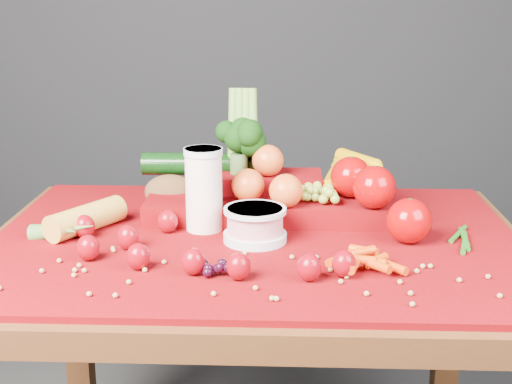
{
  "coord_description": "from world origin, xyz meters",
  "views": [
    {
      "loc": [
        0.05,
        -1.35,
        1.24
      ],
      "look_at": [
        0.0,
        0.02,
        0.85
      ],
      "focal_mm": 50.0,
      "sensor_mm": 36.0,
      "label": 1
    }
  ],
  "objects_px": {
    "produce_mound": "(284,188)",
    "milk_glass": "(204,186)",
    "table": "(256,286)",
    "yogurt_bowl": "(255,223)"
  },
  "relations": [
    {
      "from": "table",
      "to": "produce_mound",
      "type": "relative_size",
      "value": 1.79
    },
    {
      "from": "yogurt_bowl",
      "to": "produce_mound",
      "type": "relative_size",
      "value": 0.2
    },
    {
      "from": "table",
      "to": "yogurt_bowl",
      "type": "distance_m",
      "value": 0.15
    },
    {
      "from": "yogurt_bowl",
      "to": "produce_mound",
      "type": "bearing_deg",
      "value": 72.16
    },
    {
      "from": "yogurt_bowl",
      "to": "table",
      "type": "bearing_deg",
      "value": 89.44
    },
    {
      "from": "table",
      "to": "milk_glass",
      "type": "distance_m",
      "value": 0.23
    },
    {
      "from": "table",
      "to": "yogurt_bowl",
      "type": "xyz_separation_m",
      "value": [
        -0.0,
        -0.02,
        0.14
      ]
    },
    {
      "from": "produce_mound",
      "to": "yogurt_bowl",
      "type": "bearing_deg",
      "value": -107.84
    },
    {
      "from": "produce_mound",
      "to": "milk_glass",
      "type": "bearing_deg",
      "value": -147.04
    },
    {
      "from": "table",
      "to": "milk_glass",
      "type": "xyz_separation_m",
      "value": [
        -0.11,
        0.04,
        0.2
      ]
    }
  ]
}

